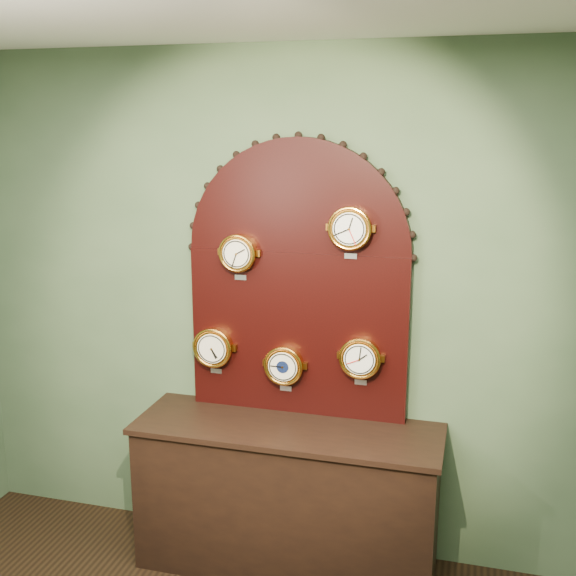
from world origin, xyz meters
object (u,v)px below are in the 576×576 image
(roman_clock, at_px, (238,253))
(barometer, at_px, (284,365))
(tide_clock, at_px, (360,358))
(shop_counter, at_px, (287,500))
(display_board, at_px, (298,271))
(arabic_clock, at_px, (350,228))
(hygrometer, at_px, (214,347))

(roman_clock, xyz_separation_m, barometer, (0.25, -0.00, -0.61))
(roman_clock, bearing_deg, tide_clock, -0.04)
(shop_counter, height_order, tide_clock, tide_clock)
(display_board, bearing_deg, shop_counter, -90.00)
(arabic_clock, height_order, hygrometer, arabic_clock)
(hygrometer, xyz_separation_m, tide_clock, (0.82, 0.00, 0.01))
(shop_counter, height_order, hygrometer, hygrometer)
(hygrometer, xyz_separation_m, barometer, (0.41, 0.00, -0.07))
(display_board, height_order, arabic_clock, display_board)
(hygrometer, bearing_deg, barometer, 0.01)
(barometer, distance_m, tide_clock, 0.42)
(barometer, relative_size, tide_clock, 0.99)
(barometer, bearing_deg, tide_clock, 0.01)
(display_board, xyz_separation_m, tide_clock, (0.36, -0.07, -0.43))
(shop_counter, relative_size, display_board, 1.05)
(tide_clock, bearing_deg, shop_counter, -156.78)
(display_board, distance_m, hygrometer, 0.65)
(display_board, bearing_deg, roman_clock, -168.05)
(roman_clock, xyz_separation_m, tide_clock, (0.67, -0.00, -0.53))
(barometer, height_order, tide_clock, tide_clock)
(display_board, height_order, roman_clock, display_board)
(shop_counter, xyz_separation_m, roman_clock, (-0.31, 0.15, 1.32))
(display_board, distance_m, arabic_clock, 0.39)
(arabic_clock, bearing_deg, tide_clock, 0.03)
(roman_clock, bearing_deg, hygrometer, -179.79)
(tide_clock, bearing_deg, hygrometer, -179.99)
(roman_clock, distance_m, hygrometer, 0.56)
(hygrometer, bearing_deg, display_board, 8.12)
(shop_counter, distance_m, display_board, 1.25)
(shop_counter, bearing_deg, arabic_clock, 27.91)
(arabic_clock, bearing_deg, shop_counter, -152.09)
(shop_counter, distance_m, roman_clock, 1.37)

